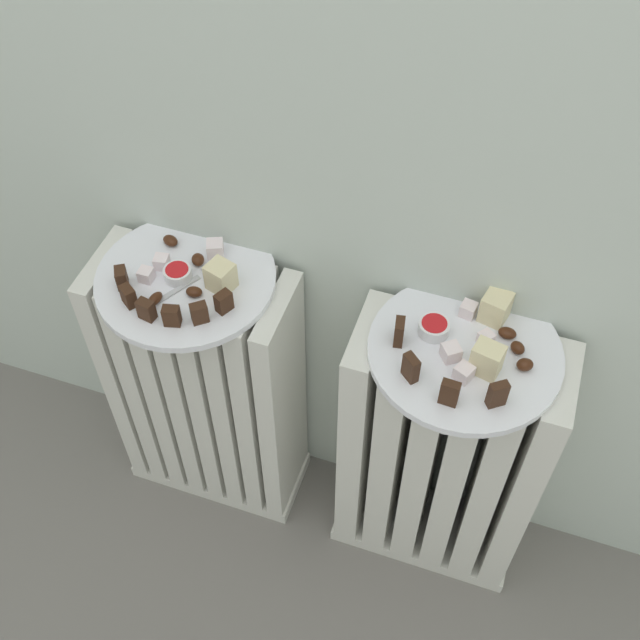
# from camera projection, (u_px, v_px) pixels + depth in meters

# --- Properties ---
(ground_plane) EXTENTS (6.00, 6.00, 0.00)m
(ground_plane) POSITION_uv_depth(u_px,v_px,m) (271.00, 631.00, 1.44)
(ground_plane) COLOR slate
(radiator_left) EXTENTS (0.34, 0.15, 0.58)m
(radiator_left) POSITION_uv_depth(u_px,v_px,m) (208.00, 391.00, 1.43)
(radiator_left) COLOR silver
(radiator_left) RESTS_ON ground_plane
(radiator_right) EXTENTS (0.34, 0.15, 0.58)m
(radiator_right) POSITION_uv_depth(u_px,v_px,m) (440.00, 458.00, 1.35)
(radiator_right) COLOR silver
(radiator_right) RESTS_ON ground_plane
(plate_left) EXTENTS (0.28, 0.28, 0.01)m
(plate_left) POSITION_uv_depth(u_px,v_px,m) (186.00, 279.00, 1.20)
(plate_left) COLOR white
(plate_left) RESTS_ON radiator_left
(plate_right) EXTENTS (0.28, 0.28, 0.01)m
(plate_right) POSITION_uv_depth(u_px,v_px,m) (465.00, 352.00, 1.11)
(plate_right) COLOR white
(plate_right) RESTS_ON radiator_right
(dark_cake_slice_left_0) EXTENTS (0.03, 0.03, 0.03)m
(dark_cake_slice_left_0) POSITION_uv_depth(u_px,v_px,m) (122.00, 278.00, 1.17)
(dark_cake_slice_left_0) COLOR #382114
(dark_cake_slice_left_0) RESTS_ON plate_left
(dark_cake_slice_left_1) EXTENTS (0.03, 0.03, 0.03)m
(dark_cake_slice_left_1) POSITION_uv_depth(u_px,v_px,m) (128.00, 296.00, 1.15)
(dark_cake_slice_left_1) COLOR #382114
(dark_cake_slice_left_1) RESTS_ON plate_left
(dark_cake_slice_left_2) EXTENTS (0.03, 0.02, 0.03)m
(dark_cake_slice_left_2) POSITION_uv_depth(u_px,v_px,m) (146.00, 310.00, 1.13)
(dark_cake_slice_left_2) COLOR #382114
(dark_cake_slice_left_2) RESTS_ON plate_left
(dark_cake_slice_left_3) EXTENTS (0.03, 0.02, 0.03)m
(dark_cake_slice_left_3) POSITION_uv_depth(u_px,v_px,m) (172.00, 316.00, 1.13)
(dark_cake_slice_left_3) COLOR #382114
(dark_cake_slice_left_3) RESTS_ON plate_left
(dark_cake_slice_left_4) EXTENTS (0.03, 0.03, 0.03)m
(dark_cake_slice_left_4) POSITION_uv_depth(u_px,v_px,m) (199.00, 313.00, 1.13)
(dark_cake_slice_left_4) COLOR #382114
(dark_cake_slice_left_4) RESTS_ON plate_left
(dark_cake_slice_left_5) EXTENTS (0.03, 0.03, 0.03)m
(dark_cake_slice_left_5) POSITION_uv_depth(u_px,v_px,m) (224.00, 302.00, 1.14)
(dark_cake_slice_left_5) COLOR #382114
(dark_cake_slice_left_5) RESTS_ON plate_left
(marble_cake_slice_left_0) EXTENTS (0.05, 0.04, 0.04)m
(marble_cake_slice_left_0) POSITION_uv_depth(u_px,v_px,m) (221.00, 277.00, 1.17)
(marble_cake_slice_left_0) COLOR beige
(marble_cake_slice_left_0) RESTS_ON plate_left
(turkish_delight_left_0) EXTENTS (0.02, 0.02, 0.02)m
(turkish_delight_left_0) POSITION_uv_depth(u_px,v_px,m) (162.00, 262.00, 1.20)
(turkish_delight_left_0) COLOR white
(turkish_delight_left_0) RESTS_ON plate_left
(turkish_delight_left_1) EXTENTS (0.03, 0.03, 0.03)m
(turkish_delight_left_1) POSITION_uv_depth(u_px,v_px,m) (215.00, 249.00, 1.22)
(turkish_delight_left_1) COLOR white
(turkish_delight_left_1) RESTS_ON plate_left
(turkish_delight_left_2) EXTENTS (0.02, 0.02, 0.02)m
(turkish_delight_left_2) POSITION_uv_depth(u_px,v_px,m) (146.00, 275.00, 1.18)
(turkish_delight_left_2) COLOR white
(turkish_delight_left_2) RESTS_ON plate_left
(medjool_date_left_0) EXTENTS (0.03, 0.02, 0.01)m
(medjool_date_left_0) POSITION_uv_depth(u_px,v_px,m) (194.00, 292.00, 1.17)
(medjool_date_left_0) COLOR #3D1E0F
(medjool_date_left_0) RESTS_ON plate_left
(medjool_date_left_1) EXTENTS (0.03, 0.03, 0.02)m
(medjool_date_left_1) POSITION_uv_depth(u_px,v_px,m) (198.00, 260.00, 1.21)
(medjool_date_left_1) COLOR #3D1E0F
(medjool_date_left_1) RESTS_ON plate_left
(medjool_date_left_2) EXTENTS (0.02, 0.03, 0.01)m
(medjool_date_left_2) POSITION_uv_depth(u_px,v_px,m) (155.00, 299.00, 1.16)
(medjool_date_left_2) COLOR #3D1E0F
(medjool_date_left_2) RESTS_ON plate_left
(medjool_date_left_3) EXTENTS (0.03, 0.03, 0.02)m
(medjool_date_left_3) POSITION_uv_depth(u_px,v_px,m) (170.00, 241.00, 1.23)
(medjool_date_left_3) COLOR #3D1E0F
(medjool_date_left_3) RESTS_ON plate_left
(jam_bowl_left) EXTENTS (0.04, 0.04, 0.02)m
(jam_bowl_left) POSITION_uv_depth(u_px,v_px,m) (178.00, 273.00, 1.19)
(jam_bowl_left) COLOR white
(jam_bowl_left) RESTS_ON plate_left
(dark_cake_slice_right_0) EXTENTS (0.02, 0.03, 0.04)m
(dark_cake_slice_right_0) POSITION_uv_depth(u_px,v_px,m) (399.00, 332.00, 1.10)
(dark_cake_slice_right_0) COLOR #382114
(dark_cake_slice_right_0) RESTS_ON plate_right
(dark_cake_slice_right_1) EXTENTS (0.03, 0.03, 0.04)m
(dark_cake_slice_right_1) POSITION_uv_depth(u_px,v_px,m) (411.00, 368.00, 1.06)
(dark_cake_slice_right_1) COLOR #382114
(dark_cake_slice_right_1) RESTS_ON plate_right
(dark_cake_slice_right_2) EXTENTS (0.03, 0.01, 0.04)m
(dark_cake_slice_right_2) POSITION_uv_depth(u_px,v_px,m) (449.00, 393.00, 1.04)
(dark_cake_slice_right_2) COLOR #382114
(dark_cake_slice_right_2) RESTS_ON plate_right
(dark_cake_slice_right_3) EXTENTS (0.03, 0.03, 0.04)m
(dark_cake_slice_right_3) POSITION_uv_depth(u_px,v_px,m) (498.00, 394.00, 1.03)
(dark_cake_slice_right_3) COLOR #382114
(dark_cake_slice_right_3) RESTS_ON plate_right
(marble_cake_slice_right_0) EXTENTS (0.04, 0.05, 0.05)m
(marble_cake_slice_right_0) POSITION_uv_depth(u_px,v_px,m) (496.00, 307.00, 1.13)
(marble_cake_slice_right_0) COLOR beige
(marble_cake_slice_right_0) RESTS_ON plate_right
(marble_cake_slice_right_1) EXTENTS (0.05, 0.04, 0.05)m
(marble_cake_slice_right_1) POSITION_uv_depth(u_px,v_px,m) (487.00, 359.00, 1.07)
(marble_cake_slice_right_1) COLOR beige
(marble_cake_slice_right_1) RESTS_ON plate_right
(turkish_delight_right_0) EXTENTS (0.03, 0.03, 0.02)m
(turkish_delight_right_0) POSITION_uv_depth(u_px,v_px,m) (451.00, 352.00, 1.09)
(turkish_delight_right_0) COLOR white
(turkish_delight_right_0) RESTS_ON plate_right
(turkish_delight_right_1) EXTENTS (0.03, 0.03, 0.02)m
(turkish_delight_right_1) POSITION_uv_depth(u_px,v_px,m) (486.00, 338.00, 1.11)
(turkish_delight_right_1) COLOR white
(turkish_delight_right_1) RESTS_ON plate_right
(turkish_delight_right_2) EXTENTS (0.03, 0.03, 0.02)m
(turkish_delight_right_2) POSITION_uv_depth(u_px,v_px,m) (464.00, 373.00, 1.07)
(turkish_delight_right_2) COLOR white
(turkish_delight_right_2) RESTS_ON plate_right
(turkish_delight_right_3) EXTENTS (0.02, 0.02, 0.02)m
(turkish_delight_right_3) POSITION_uv_depth(u_px,v_px,m) (468.00, 310.00, 1.14)
(turkish_delight_right_3) COLOR white
(turkish_delight_right_3) RESTS_ON plate_right
(medjool_date_right_0) EXTENTS (0.03, 0.03, 0.02)m
(medjool_date_right_0) POSITION_uv_depth(u_px,v_px,m) (525.00, 365.00, 1.08)
(medjool_date_right_0) COLOR #3D1E0F
(medjool_date_right_0) RESTS_ON plate_right
(medjool_date_right_1) EXTENTS (0.03, 0.02, 0.01)m
(medjool_date_right_1) POSITION_uv_depth(u_px,v_px,m) (507.00, 333.00, 1.12)
(medjool_date_right_1) COLOR #3D1E0F
(medjool_date_right_1) RESTS_ON plate_right
(medjool_date_right_2) EXTENTS (0.03, 0.03, 0.02)m
(medjool_date_right_2) POSITION_uv_depth(u_px,v_px,m) (518.00, 348.00, 1.10)
(medjool_date_right_2) COLOR #3D1E0F
(medjool_date_right_2) RESTS_ON plate_right
(jam_bowl_right) EXTENTS (0.04, 0.04, 0.02)m
(jam_bowl_right) POSITION_uv_depth(u_px,v_px,m) (434.00, 327.00, 1.12)
(jam_bowl_right) COLOR white
(jam_bowl_right) RESTS_ON plate_right
(fork) EXTENTS (0.06, 0.10, 0.00)m
(fork) POSITION_uv_depth(u_px,v_px,m) (193.00, 280.00, 1.19)
(fork) COLOR #B7B7BC
(fork) RESTS_ON plate_left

